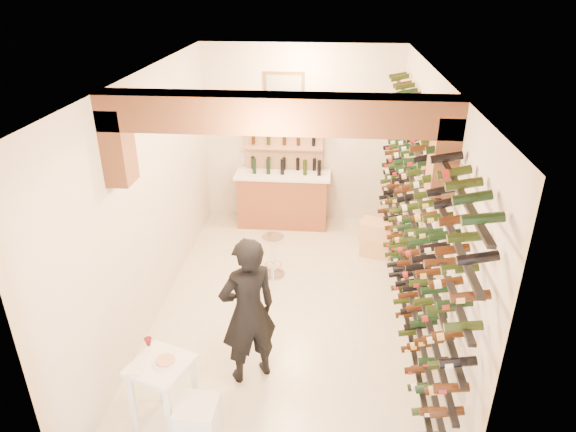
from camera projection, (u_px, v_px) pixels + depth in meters
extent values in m
plane|color=beige|center=(286.00, 309.00, 7.08)|extent=(6.00, 6.00, 0.00)
cube|color=beige|center=(301.00, 136.00, 9.08)|extent=(3.50, 0.02, 3.20)
cube|color=beige|center=(249.00, 374.00, 3.69)|extent=(3.50, 0.02, 3.20)
cube|color=beige|center=(151.00, 200.00, 6.52)|extent=(0.02, 6.00, 3.20)
cube|color=beige|center=(427.00, 210.00, 6.25)|extent=(0.02, 6.00, 3.20)
cube|color=#975D35|center=(286.00, 75.00, 5.69)|extent=(3.50, 6.00, 0.02)
cube|color=#A5613A|center=(276.00, 113.00, 4.87)|extent=(3.50, 0.35, 0.36)
cube|color=#A5613A|center=(118.00, 146.00, 5.16)|extent=(0.24, 0.35, 0.80)
cube|color=#A5613A|center=(444.00, 155.00, 4.91)|extent=(0.24, 0.35, 0.80)
cube|color=black|center=(403.00, 300.00, 6.85)|extent=(0.06, 5.70, 0.03)
cube|color=black|center=(406.00, 275.00, 6.67)|extent=(0.06, 5.70, 0.03)
cube|color=black|center=(409.00, 248.00, 6.50)|extent=(0.06, 5.70, 0.03)
cube|color=black|center=(413.00, 220.00, 6.33)|extent=(0.06, 5.70, 0.03)
cube|color=black|center=(416.00, 191.00, 6.15)|extent=(0.06, 5.70, 0.03)
cube|color=black|center=(420.00, 160.00, 5.98)|extent=(0.06, 5.70, 0.03)
cube|color=black|center=(424.00, 126.00, 5.81)|extent=(0.06, 5.70, 0.03)
cube|color=brown|center=(283.00, 200.00, 9.28)|extent=(1.60, 0.55, 0.96)
cube|color=white|center=(283.00, 175.00, 9.06)|extent=(1.70, 0.62, 0.05)
cube|color=tan|center=(284.00, 169.00, 9.29)|extent=(1.40, 0.10, 2.00)
cube|color=tan|center=(284.00, 198.00, 9.44)|extent=(1.40, 0.28, 0.04)
cube|color=tan|center=(284.00, 173.00, 9.22)|extent=(1.40, 0.28, 0.04)
cube|color=tan|center=(284.00, 147.00, 9.01)|extent=(1.40, 0.28, 0.04)
cube|color=tan|center=(283.00, 119.00, 8.79)|extent=(1.40, 0.28, 0.04)
cube|color=brown|center=(284.00, 88.00, 8.71)|extent=(0.70, 0.04, 0.55)
cube|color=#99998C|center=(284.00, 88.00, 8.69)|extent=(0.60, 0.01, 0.45)
cube|color=white|center=(160.00, 365.00, 4.98)|extent=(0.69, 0.69, 0.05)
cube|color=white|center=(133.00, 404.00, 5.05)|extent=(0.05, 0.05, 0.73)
cube|color=white|center=(169.00, 418.00, 4.88)|extent=(0.05, 0.05, 0.73)
cube|color=white|center=(160.00, 375.00, 5.41)|extent=(0.05, 0.05, 0.73)
cube|color=white|center=(195.00, 387.00, 5.24)|extent=(0.05, 0.05, 0.73)
cylinder|color=white|center=(166.00, 362.00, 4.98)|extent=(0.25, 0.25, 0.02)
cylinder|color=#BF7266|center=(166.00, 360.00, 4.97)|extent=(0.19, 0.19, 0.02)
cube|color=white|center=(137.00, 371.00, 4.86)|extent=(0.13, 0.13, 0.02)
cylinder|color=white|center=(150.00, 352.00, 5.12)|extent=(0.07, 0.07, 0.00)
cylinder|color=white|center=(149.00, 348.00, 5.09)|extent=(0.01, 0.01, 0.09)
cone|color=#4F0612|center=(148.00, 342.00, 5.06)|extent=(0.08, 0.08, 0.08)
cube|color=white|center=(198.00, 423.00, 4.98)|extent=(0.40, 0.40, 0.49)
imported|color=black|center=(248.00, 311.00, 5.54)|extent=(0.79, 0.71, 1.80)
cylinder|color=silver|center=(273.00, 275.00, 7.86)|extent=(0.35, 0.35, 0.03)
cylinder|color=silver|center=(273.00, 257.00, 7.73)|extent=(0.07, 0.07, 0.62)
cylinder|color=silver|center=(273.00, 238.00, 7.59)|extent=(0.33, 0.33, 0.06)
torus|color=silver|center=(273.00, 265.00, 7.78)|extent=(0.27, 0.27, 0.02)
cube|color=#E5AF7D|center=(375.00, 246.00, 8.41)|extent=(0.54, 0.43, 0.29)
cube|color=#E5AF7D|center=(377.00, 230.00, 8.28)|extent=(0.61, 0.51, 0.31)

